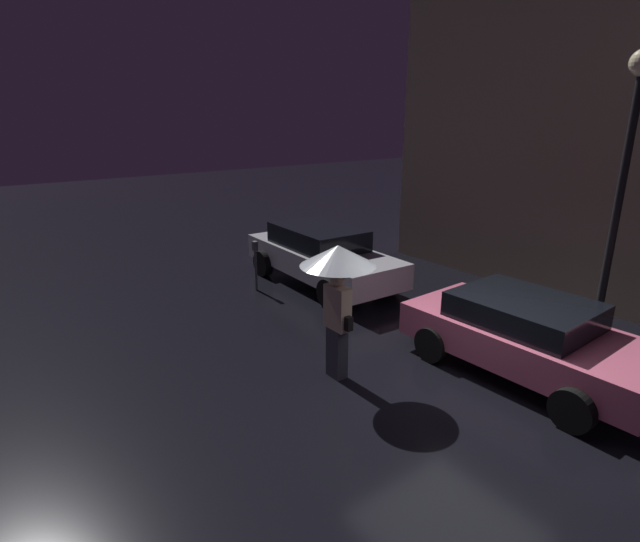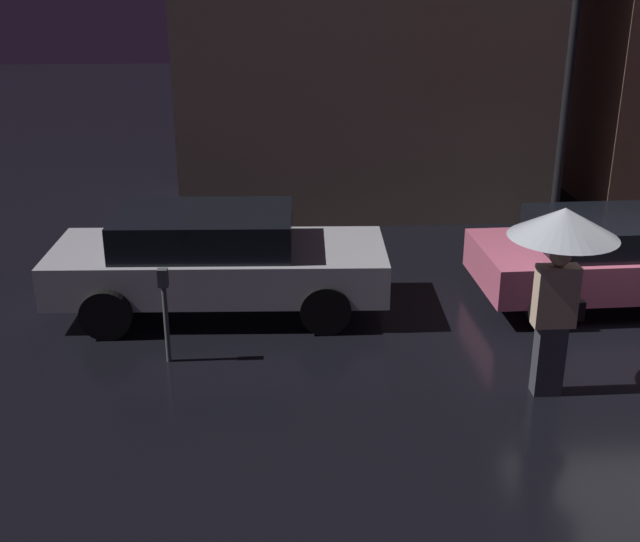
{
  "view_description": "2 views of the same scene",
  "coord_description": "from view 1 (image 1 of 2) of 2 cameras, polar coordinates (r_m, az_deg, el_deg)",
  "views": [
    {
      "loc": [
        4.04,
        -5.59,
        4.04
      ],
      "look_at": [
        -3.51,
        -0.01,
        1.06
      ],
      "focal_mm": 28.0,
      "sensor_mm": 36.0,
      "label": 1
    },
    {
      "loc": [
        -4.5,
        -8.91,
        4.56
      ],
      "look_at": [
        -4.03,
        -0.09,
        1.12
      ],
      "focal_mm": 45.0,
      "sensor_mm": 36.0,
      "label": 2
    }
  ],
  "objects": [
    {
      "name": "ground_plane",
      "position": [
        7.99,
        15.61,
        -13.46
      ],
      "size": [
        60.0,
        60.0,
        0.0
      ],
      "primitive_type": "plane",
      "color": "black"
    },
    {
      "name": "parking_meter",
      "position": [
        11.78,
        -7.38,
        1.25
      ],
      "size": [
        0.12,
        0.1,
        1.2
      ],
      "color": "#4C5154",
      "rests_on": "ground"
    },
    {
      "name": "parked_car_silver",
      "position": [
        12.18,
        0.13,
        1.96
      ],
      "size": [
        4.58,
        1.94,
        1.41
      ],
      "rotation": [
        0.0,
        0.0,
        -0.03
      ],
      "color": "#B7B7BF",
      "rests_on": "ground"
    },
    {
      "name": "building_facade_left",
      "position": [
        13.92,
        25.23,
        18.57
      ],
      "size": [
        6.88,
        3.0,
        9.3
      ],
      "color": "gray",
      "rests_on": "ground"
    },
    {
      "name": "street_lamp_near",
      "position": [
        10.21,
        31.83,
        12.22
      ],
      "size": [
        0.44,
        0.44,
        5.04
      ],
      "color": "black",
      "rests_on": "ground"
    },
    {
      "name": "parked_car_pink",
      "position": [
        8.64,
        22.67,
        -6.75
      ],
      "size": [
        3.97,
        1.99,
        1.26
      ],
      "rotation": [
        0.0,
        0.0,
        0.04
      ],
      "color": "#DB6684",
      "rests_on": "ground"
    },
    {
      "name": "pedestrian_with_umbrella",
      "position": [
        7.5,
        2.05,
        -0.19
      ],
      "size": [
        1.15,
        1.15,
        2.17
      ],
      "rotation": [
        0.0,
        0.0,
        0.0
      ],
      "color": "#383842",
      "rests_on": "ground"
    }
  ]
}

